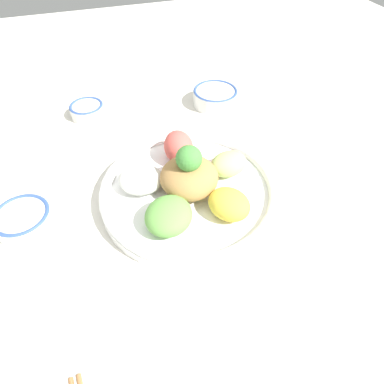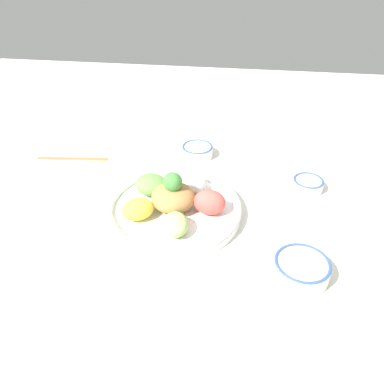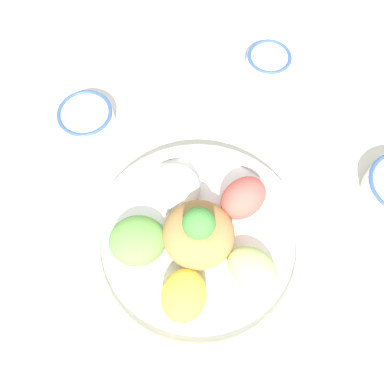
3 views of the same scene
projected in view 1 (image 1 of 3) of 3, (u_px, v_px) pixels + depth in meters
name	position (u px, v px, depth m)	size (l,w,h in m)	color
ground_plane	(173.00, 204.00, 0.62)	(2.40, 2.40, 0.00)	silver
salad_platter	(189.00, 187.00, 0.62)	(0.34, 0.34, 0.12)	white
sauce_bowl_red	(87.00, 110.00, 0.82)	(0.08, 0.08, 0.03)	white
rice_bowl_blue	(23.00, 219.00, 0.57)	(0.10, 0.10, 0.04)	white
sauce_bowl_dark	(215.00, 96.00, 0.85)	(0.12, 0.12, 0.04)	white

